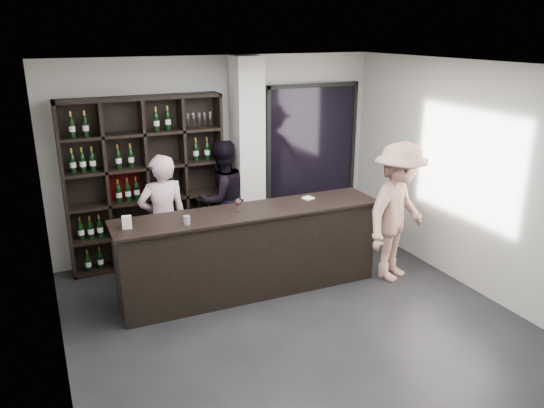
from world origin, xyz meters
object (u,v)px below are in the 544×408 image
wine_shelf (146,183)px  taster_pink (163,220)px  customer (398,212)px  tasting_counter (251,252)px  taster_black (222,199)px

wine_shelf → taster_pink: 0.79m
customer → wine_shelf: bearing=122.8°
tasting_counter → customer: customer is taller
wine_shelf → taster_black: wine_shelf is taller
wine_shelf → customer: size_ratio=1.27×
tasting_counter → customer: (1.93, -0.42, 0.39)m
tasting_counter → taster_black: 1.34m
wine_shelf → taster_pink: size_ratio=1.37×
wine_shelf → taster_black: 1.11m
wine_shelf → taster_pink: wine_shelf is taller
taster_pink → customer: size_ratio=0.93×
tasting_counter → taster_pink: bearing=141.8°
taster_black → tasting_counter: bearing=70.8°
wine_shelf → taster_pink: (0.05, -0.72, -0.32)m
tasting_counter → taster_pink: size_ratio=1.93×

